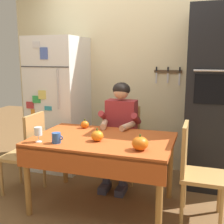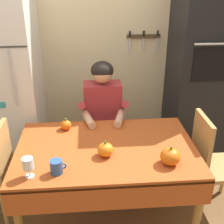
{
  "view_description": "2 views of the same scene",
  "coord_description": "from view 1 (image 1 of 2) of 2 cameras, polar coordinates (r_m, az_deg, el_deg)",
  "views": [
    {
      "loc": [
        0.94,
        -2.46,
        1.54
      ],
      "look_at": [
        0.07,
        0.18,
        0.99
      ],
      "focal_mm": 45.13,
      "sensor_mm": 36.0,
      "label": 1
    },
    {
      "loc": [
        -0.11,
        -1.83,
        1.98
      ],
      "look_at": [
        0.05,
        0.15,
        1.02
      ],
      "focal_mm": 46.76,
      "sensor_mm": 36.0,
      "label": 2
    }
  ],
  "objects": [
    {
      "name": "ground_plane",
      "position": [
        3.05,
        -2.49,
        -19.21
      ],
      "size": [
        10.0,
        10.0,
        0.0
      ],
      "primitive_type": "plane",
      "color": "brown",
      "rests_on": "ground"
    },
    {
      "name": "back_wall_assembly",
      "position": [
        3.92,
        5.04,
        7.55
      ],
      "size": [
        3.7,
        0.13,
        2.6
      ],
      "color": "beige",
      "rests_on": "ground"
    },
    {
      "name": "refrigerator",
      "position": [
        3.96,
        -10.63,
        1.61
      ],
      "size": [
        0.68,
        0.71,
        1.8
      ],
      "color": "white",
      "rests_on": "ground"
    },
    {
      "name": "wall_oven",
      "position": [
        3.5,
        19.78,
        2.4
      ],
      "size": [
        0.6,
        0.64,
        2.1
      ],
      "color": "black",
      "rests_on": "ground"
    },
    {
      "name": "dining_table",
      "position": [
        2.85,
        -2.05,
        -6.98
      ],
      "size": [
        1.4,
        0.9,
        0.74
      ],
      "color": "#9E6B33",
      "rests_on": "ground"
    },
    {
      "name": "chair_behind_person",
      "position": [
        3.61,
        2.43,
        -5.47
      ],
      "size": [
        0.4,
        0.4,
        0.93
      ],
      "color": "tan",
      "rests_on": "ground"
    },
    {
      "name": "seated_person",
      "position": [
        3.37,
        1.59,
        -2.66
      ],
      "size": [
        0.47,
        0.55,
        1.25
      ],
      "color": "#38384C",
      "rests_on": "ground"
    },
    {
      "name": "chair_left_side",
      "position": [
        3.33,
        -16.65,
        -7.38
      ],
      "size": [
        0.4,
        0.4,
        0.93
      ],
      "color": "tan",
      "rests_on": "ground"
    },
    {
      "name": "chair_right_side",
      "position": [
        2.82,
        16.39,
        -10.74
      ],
      "size": [
        0.4,
        0.4,
        0.93
      ],
      "color": "tan",
      "rests_on": "ground"
    },
    {
      "name": "coffee_mug",
      "position": [
        2.71,
        -11.19,
        -5.16
      ],
      "size": [
        0.11,
        0.08,
        0.1
      ],
      "color": "#2D569E",
      "rests_on": "dining_table"
    },
    {
      "name": "wine_glass",
      "position": [
        2.77,
        -14.73,
        -3.91
      ],
      "size": [
        0.08,
        0.08,
        0.15
      ],
      "color": "white",
      "rests_on": "dining_table"
    },
    {
      "name": "pumpkin_large",
      "position": [
        3.23,
        -5.53,
        -2.52
      ],
      "size": [
        0.09,
        0.09,
        0.11
      ],
      "color": "orange",
      "rests_on": "dining_table"
    },
    {
      "name": "pumpkin_medium",
      "position": [
        2.47,
        5.69,
        -6.35
      ],
      "size": [
        0.14,
        0.14,
        0.14
      ],
      "color": "orange",
      "rests_on": "dining_table"
    },
    {
      "name": "pumpkin_small",
      "position": [
        2.72,
        -3.01,
        -4.83
      ],
      "size": [
        0.12,
        0.12,
        0.13
      ],
      "color": "orange",
      "rests_on": "dining_table"
    }
  ]
}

